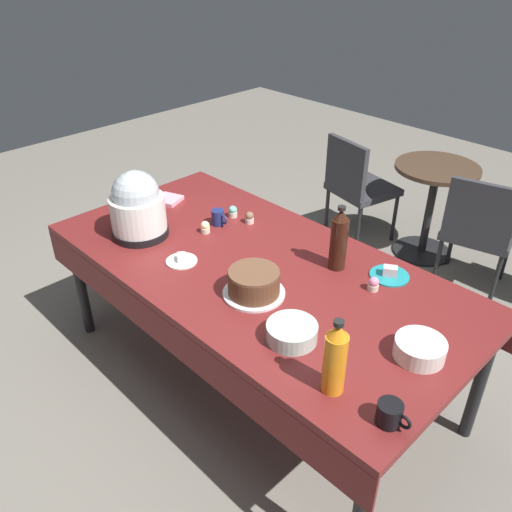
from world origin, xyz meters
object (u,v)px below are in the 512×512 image
at_px(slow_cooker, 137,207).
at_px(cupcake_rose, 373,284).
at_px(cupcake_mint, 233,212).
at_px(cupcake_berry, 205,227).
at_px(dessert_plate_white, 182,260).
at_px(ceramic_snack_bowl, 420,349).
at_px(dessert_plate_teal, 390,274).
at_px(round_cafe_table, 432,194).
at_px(frosted_layer_cake, 254,283).
at_px(cupcake_lemon, 249,218).
at_px(coffee_mug_navy, 218,217).
at_px(maroon_chair_right, 479,227).
at_px(maroon_chair_left, 357,183).
at_px(coffee_mug_black, 390,414).
at_px(dessert_plate_coral, 131,209).
at_px(potluck_table, 256,275).
at_px(glass_salad_bowl, 292,332).
at_px(soda_bottle_orange_juice, 335,359).
at_px(soda_bottle_cola, 339,240).

bearing_deg(slow_cooker, cupcake_rose, 21.79).
height_order(cupcake_mint, cupcake_berry, same).
bearing_deg(dessert_plate_white, ceramic_snack_bowl, 11.27).
bearing_deg(dessert_plate_teal, round_cafe_table, 110.97).
height_order(frosted_layer_cake, cupcake_lemon, frosted_layer_cake).
xyz_separation_m(slow_cooker, coffee_mug_navy, (0.21, 0.38, -0.12)).
xyz_separation_m(dessert_plate_teal, coffee_mug_navy, (-0.96, -0.24, 0.03)).
height_order(cupcake_mint, maroon_chair_right, maroon_chair_right).
distance_m(coffee_mug_navy, maroon_chair_left, 1.54).
bearing_deg(coffee_mug_black, dessert_plate_white, 174.68).
bearing_deg(frosted_layer_cake, cupcake_rose, 49.16).
relative_size(dessert_plate_coral, cupcake_lemon, 2.51).
xyz_separation_m(slow_cooker, dessert_plate_white, (0.37, -0.01, -0.16)).
bearing_deg(coffee_mug_black, cupcake_berry, 164.58).
height_order(dessert_plate_white, maroon_chair_right, maroon_chair_right).
xyz_separation_m(potluck_table, cupcake_rose, (0.53, 0.23, 0.09)).
bearing_deg(cupcake_rose, potluck_table, -156.06).
relative_size(slow_cooker, cupcake_lemon, 5.42).
height_order(coffee_mug_black, maroon_chair_left, maroon_chair_left).
distance_m(dessert_plate_white, cupcake_berry, 0.31).
relative_size(glass_salad_bowl, coffee_mug_navy, 1.89).
height_order(glass_salad_bowl, cupcake_mint, glass_salad_bowl).
bearing_deg(round_cafe_table, ceramic_snack_bowl, -62.91).
xyz_separation_m(dessert_plate_teal, soda_bottle_orange_juice, (0.26, -0.76, 0.13)).
relative_size(ceramic_snack_bowl, dessert_plate_white, 1.27).
bearing_deg(dessert_plate_teal, coffee_mug_navy, -165.86).
bearing_deg(coffee_mug_black, maroon_chair_left, 128.14).
height_order(slow_cooker, soda_bottle_orange_juice, slow_cooker).
bearing_deg(cupcake_berry, potluck_table, -4.03).
relative_size(dessert_plate_coral, maroon_chair_right, 0.20).
xyz_separation_m(dessert_plate_teal, coffee_mug_black, (0.49, -0.75, 0.03)).
relative_size(cupcake_rose, soda_bottle_orange_juice, 0.22).
bearing_deg(dessert_plate_teal, cupcake_mint, -172.91).
height_order(dessert_plate_white, dessert_plate_teal, dessert_plate_teal).
relative_size(potluck_table, cupcake_rose, 32.59).
bearing_deg(potluck_table, maroon_chair_left, 109.05).
height_order(glass_salad_bowl, dessert_plate_teal, glass_salad_bowl).
relative_size(cupcake_lemon, cupcake_berry, 1.00).
bearing_deg(coffee_mug_black, potluck_table, 160.09).
xyz_separation_m(coffee_mug_black, maroon_chair_left, (-1.58, 2.01, -0.30)).
bearing_deg(potluck_table, slow_cooker, -160.01).
bearing_deg(maroon_chair_right, maroon_chair_left, -179.99).
bearing_deg(frosted_layer_cake, cupcake_lemon, 137.89).
bearing_deg(maroon_chair_right, dessert_plate_coral, -127.51).
height_order(dessert_plate_coral, cupcake_berry, cupcake_berry).
distance_m(ceramic_snack_bowl, coffee_mug_black, 0.37).
relative_size(cupcake_berry, maroon_chair_right, 0.08).
bearing_deg(maroon_chair_left, cupcake_rose, -52.16).
bearing_deg(soda_bottle_orange_juice, soda_bottle_cola, 127.12).
bearing_deg(coffee_mug_black, cupcake_mint, 156.85).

